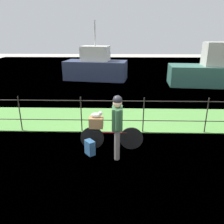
% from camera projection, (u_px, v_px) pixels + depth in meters
% --- Properties ---
extents(ground_plane, '(60.00, 60.00, 0.00)m').
position_uv_depth(ground_plane, '(110.00, 163.00, 5.62)').
color(ground_plane, '#B2ADA3').
extents(grass_strip, '(27.00, 2.40, 0.03)m').
position_uv_depth(grass_strip, '(113.00, 119.00, 8.47)').
color(grass_strip, '#569342').
rests_on(grass_strip, ground).
extents(harbor_water, '(30.00, 30.00, 0.00)m').
position_uv_depth(harbor_water, '(116.00, 80.00, 15.56)').
color(harbor_water, slate).
rests_on(harbor_water, ground).
extents(iron_fence, '(18.04, 0.04, 1.19)m').
position_uv_depth(iron_fence, '(112.00, 112.00, 7.16)').
color(iron_fence, '#28231E').
rests_on(iron_fence, ground).
extents(bicycle_main, '(1.74, 0.16, 0.65)m').
position_uv_depth(bicycle_main, '(111.00, 138.00, 6.22)').
color(bicycle_main, black).
rests_on(bicycle_main, ground).
extents(wooden_crate, '(0.38, 0.27, 0.29)m').
position_uv_depth(wooden_crate, '(96.00, 122.00, 6.08)').
color(wooden_crate, olive).
rests_on(wooden_crate, bicycle_main).
extents(terrier_dog, '(0.32, 0.14, 0.18)m').
position_uv_depth(terrier_dog, '(97.00, 115.00, 6.00)').
color(terrier_dog, silver).
rests_on(terrier_dog, wooden_crate).
extents(cyclist_person, '(0.26, 0.54, 1.68)m').
position_uv_depth(cyclist_person, '(117.00, 122.00, 5.57)').
color(cyclist_person, slate).
rests_on(cyclist_person, ground).
extents(backpack_on_paving, '(0.31, 0.33, 0.40)m').
position_uv_depth(backpack_on_paving, '(90.00, 147.00, 5.98)').
color(backpack_on_paving, '#28517A').
rests_on(backpack_on_paving, ground).
extents(moored_boat_near, '(4.39, 2.42, 3.85)m').
position_uv_depth(moored_boat_near, '(96.00, 67.00, 15.37)').
color(moored_boat_near, '#2D3856').
rests_on(moored_boat_near, ground).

